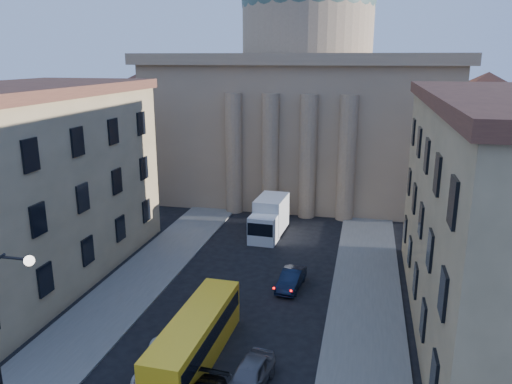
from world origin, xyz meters
TOP-DOWN VIEW (x-y plane):
  - sidewalk_left at (-8.50, 18.00)m, footprint 5.00×60.00m
  - sidewalk_right at (8.50, 18.00)m, footprint 5.00×60.00m
  - church at (0.00, 55.47)m, footprint 68.02×28.76m
  - building_left at (-17.00, 22.00)m, footprint 11.60×26.60m
  - street_lamp at (-6.97, 8.00)m, footprint 2.62×0.44m
  - car_left_mid at (-2.15, 13.35)m, footprint 2.92×5.18m
  - car_right_far at (2.72, 13.32)m, footprint 2.31×4.57m
  - car_right_distant at (3.03, 25.37)m, footprint 1.88×4.24m
  - city_bus at (-0.80, 15.07)m, footprint 2.59×9.83m
  - box_truck at (-0.80, 36.25)m, footprint 2.87×6.58m

SIDE VIEW (x-z plane):
  - sidewalk_left at x=-8.50m, z-range 0.00..0.15m
  - sidewalk_right at x=8.50m, z-range 0.00..0.15m
  - car_right_distant at x=3.03m, z-range 0.00..1.35m
  - car_left_mid at x=-2.15m, z-range 0.00..1.36m
  - car_right_far at x=2.72m, z-range 0.00..1.49m
  - city_bus at x=-0.80m, z-range 0.10..2.85m
  - box_truck at x=-0.80m, z-range -0.09..3.45m
  - street_lamp at x=-6.97m, z-range 0.87..9.70m
  - building_left at x=-17.00m, z-range 0.07..14.77m
  - church at x=0.00m, z-range -6.42..30.18m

